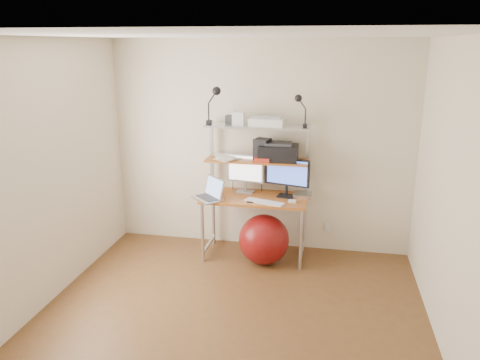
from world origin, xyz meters
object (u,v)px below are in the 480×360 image
object	(u,v)px
monitor_black	(287,174)
printer	(279,152)
laptop	(211,194)
exercise_ball	(264,239)
monitor_silver	(245,171)

from	to	relation	value
monitor_black	printer	xyz separation A→B (m)	(-0.11, 0.06, 0.24)
monitor_black	laptop	bearing A→B (deg)	-149.03
laptop	printer	bearing A→B (deg)	67.70
laptop	exercise_ball	world-z (taller)	laptop
monitor_silver	printer	distance (m)	0.46
monitor_black	exercise_ball	xyz separation A→B (m)	(-0.22, -0.25, -0.72)
monitor_silver	monitor_black	world-z (taller)	monitor_black
monitor_silver	laptop	xyz separation A→B (m)	(-0.34, -0.32, -0.21)
laptop	printer	xyz separation A→B (m)	(0.73, 0.30, 0.46)
monitor_silver	exercise_ball	distance (m)	0.83
monitor_black	laptop	size ratio (longest dim) A/B	1.19
monitor_black	laptop	xyz separation A→B (m)	(-0.84, -0.25, -0.21)
monitor_silver	monitor_black	distance (m)	0.50
monitor_black	monitor_silver	bearing A→B (deg)	-173.63
printer	monitor_black	bearing A→B (deg)	-28.43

